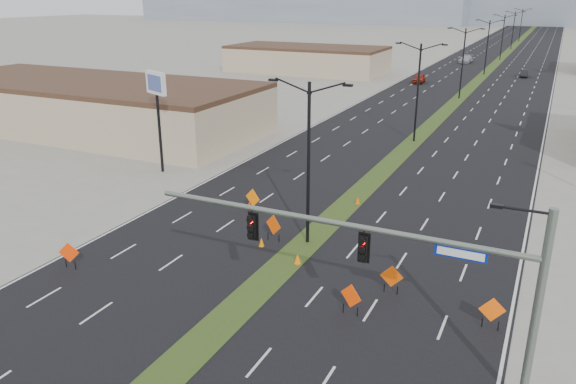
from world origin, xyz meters
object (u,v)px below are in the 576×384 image
at_px(streetlight_6, 521,24).
at_px(car_mid, 524,74).
at_px(streetlight_5, 513,29).
at_px(streetlight_2, 463,61).
at_px(construction_sign_5, 492,311).
at_px(construction_sign_0, 69,253).
at_px(signal_mast, 409,268).
at_px(streetlight_0, 308,159).
at_px(construction_sign_4, 392,277).
at_px(cone_3, 249,205).
at_px(cone_0, 262,242).
at_px(streetlight_1, 418,90).
at_px(construction_sign_3, 351,297).
at_px(cone_2, 358,200).
at_px(car_left, 419,78).
at_px(streetlight_3, 487,46).
at_px(construction_sign_1, 273,226).
at_px(car_far, 466,59).
at_px(construction_sign_2, 253,199).
at_px(streetlight_4, 503,36).
at_px(pole_sign_west, 156,91).
at_px(cone_1, 298,259).

xyz_separation_m(streetlight_6, car_mid, (7.03, -83.96, -4.77)).
bearing_deg(streetlight_5, streetlight_2, -90.00).
xyz_separation_m(streetlight_5, construction_sign_5, (11.50, -145.17, -4.45)).
bearing_deg(streetlight_6, construction_sign_0, -93.46).
bearing_deg(signal_mast, streetlight_0, 130.54).
relative_size(construction_sign_4, cone_3, 2.41).
bearing_deg(construction_sign_4, cone_0, 158.85).
distance_m(streetlight_1, construction_sign_3, 35.47).
bearing_deg(cone_2, streetlight_1, 91.90).
relative_size(streetlight_5, construction_sign_4, 6.29).
bearing_deg(streetlight_2, cone_2, -89.20).
relative_size(signal_mast, car_left, 3.66).
bearing_deg(car_mid, cone_2, -98.90).
bearing_deg(streetlight_3, cone_3, -94.26).
xyz_separation_m(construction_sign_5, cone_2, (-10.83, 12.92, -0.66)).
relative_size(streetlight_1, construction_sign_1, 5.64).
bearing_deg(construction_sign_4, streetlight_6, 85.04).
distance_m(signal_mast, streetlight_3, 94.39).
bearing_deg(streetlight_1, car_far, 94.78).
xyz_separation_m(streetlight_2, construction_sign_5, (11.50, -61.17, -4.45)).
relative_size(streetlight_6, construction_sign_2, 5.61).
bearing_deg(streetlight_0, construction_sign_3, -52.44).
distance_m(streetlight_4, streetlight_5, 28.00).
height_order(streetlight_2, construction_sign_2, streetlight_2).
distance_m(signal_mast, streetlight_5, 150.25).
height_order(car_mid, car_far, car_far).
bearing_deg(streetlight_2, signal_mast, -82.61).
xyz_separation_m(signal_mast, pole_sign_west, (-25.93, 18.13, 2.20)).
bearing_deg(cone_1, construction_sign_4, -9.54).
bearing_deg(construction_sign_5, cone_1, 153.11).
height_order(signal_mast, car_far, signal_mast).
relative_size(streetlight_5, construction_sign_3, 6.01).
bearing_deg(construction_sign_5, construction_sign_2, 138.96).
bearing_deg(cone_1, streetlight_6, 90.23).
distance_m(construction_sign_1, cone_0, 1.30).
distance_m(signal_mast, cone_1, 11.44).
bearing_deg(cone_1, construction_sign_2, 136.16).
relative_size(streetlight_6, pole_sign_west, 1.16).
distance_m(streetlight_2, cone_0, 58.03).
height_order(streetlight_1, construction_sign_1, streetlight_1).
relative_size(signal_mast, streetlight_1, 1.63).
bearing_deg(streetlight_2, streetlight_0, -90.00).
xyz_separation_m(streetlight_3, construction_sign_2, (-5.52, -81.03, -4.36)).
bearing_deg(cone_1, construction_sign_3, -39.99).
bearing_deg(car_left, construction_sign_2, -90.11).
bearing_deg(construction_sign_1, cone_0, -85.25).
distance_m(streetlight_2, cone_1, 59.21).
distance_m(construction_sign_0, cone_2, 20.26).
xyz_separation_m(streetlight_1, car_far, (-6.22, 74.43, -4.62)).
bearing_deg(streetlight_4, streetlight_3, -90.00).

